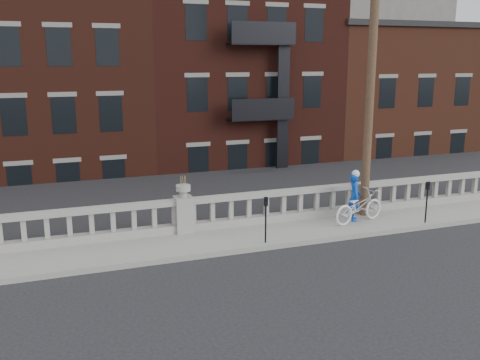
% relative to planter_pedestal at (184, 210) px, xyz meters
% --- Properties ---
extents(ground, '(120.00, 120.00, 0.00)m').
position_rel_planter_pedestal_xyz_m(ground, '(0.00, -3.95, -0.83)').
color(ground, black).
rests_on(ground, ground).
extents(sidewalk, '(32.00, 2.20, 0.15)m').
position_rel_planter_pedestal_xyz_m(sidewalk, '(0.00, -0.95, -0.76)').
color(sidewalk, gray).
rests_on(sidewalk, ground).
extents(balustrade, '(28.00, 0.34, 1.03)m').
position_rel_planter_pedestal_xyz_m(balustrade, '(0.00, 0.00, -0.19)').
color(balustrade, gray).
rests_on(balustrade, sidewalk).
extents(planter_pedestal, '(0.55, 0.55, 1.76)m').
position_rel_planter_pedestal_xyz_m(planter_pedestal, '(0.00, 0.00, 0.00)').
color(planter_pedestal, gray).
rests_on(planter_pedestal, sidewalk).
extents(lower_level, '(80.00, 44.00, 20.80)m').
position_rel_planter_pedestal_xyz_m(lower_level, '(0.56, 19.09, 1.80)').
color(lower_level, '#605E59').
rests_on(lower_level, ground).
extents(utility_pole, '(1.60, 0.28, 10.00)m').
position_rel_planter_pedestal_xyz_m(utility_pole, '(6.20, -0.35, 4.41)').
color(utility_pole, '#422D1E').
rests_on(utility_pole, sidewalk).
extents(parking_meter_c, '(0.10, 0.09, 1.36)m').
position_rel_planter_pedestal_xyz_m(parking_meter_c, '(1.96, -1.80, 0.17)').
color(parking_meter_c, black).
rests_on(parking_meter_c, sidewalk).
extents(parking_meter_d, '(0.10, 0.09, 1.36)m').
position_rel_planter_pedestal_xyz_m(parking_meter_d, '(7.59, -1.80, 0.17)').
color(parking_meter_d, black).
rests_on(parking_meter_d, sidewalk).
extents(bicycle, '(2.12, 1.17, 1.06)m').
position_rel_planter_pedestal_xyz_m(bicycle, '(5.57, -1.01, -0.15)').
color(bicycle, silver).
rests_on(bicycle, sidewalk).
extents(cyclist, '(0.58, 0.68, 1.58)m').
position_rel_planter_pedestal_xyz_m(cyclist, '(5.54, -0.78, 0.11)').
color(cyclist, '#0B3DAB').
rests_on(cyclist, sidewalk).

